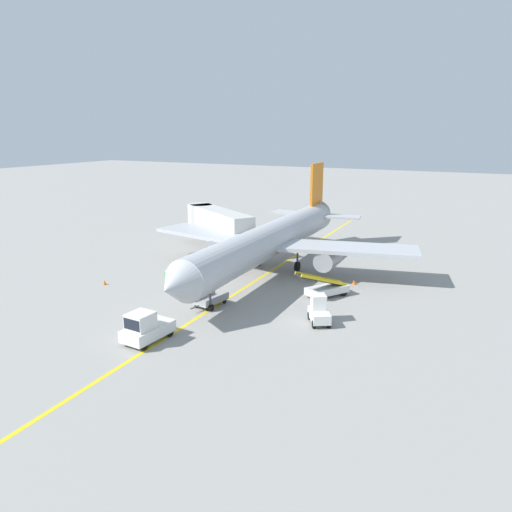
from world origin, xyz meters
TOP-DOWN VIEW (x-y plane):
  - ground_plane at (0.00, 0.00)m, footprint 300.00×300.00m
  - taxi_line_yellow at (-0.06, 5.00)m, footprint 2.10×79.99m
  - airliner at (-0.07, 13.27)m, footprint 28.60×35.26m
  - jet_bridge at (-10.44, 19.35)m, footprint 12.16×8.99m
  - pushback_tug at (-0.64, -5.59)m, footprint 2.16×3.73m
  - baggage_tug_near_wing at (8.68, 2.87)m, footprint 2.36×2.73m
  - belt_loader_forward_hold at (7.26, 8.62)m, footprint 3.76×4.88m
  - baggage_cart_loaded at (-0.42, 2.24)m, footprint 2.02×3.84m
  - ground_crew_marshaller at (-6.41, 4.35)m, footprint 0.36×0.24m
  - safety_cone_nose_left at (8.51, 13.02)m, footprint 0.36×0.36m
  - safety_cone_nose_right at (-12.18, 2.46)m, footprint 0.36×0.36m
  - safety_cone_wingtip_left at (-3.13, 16.84)m, footprint 0.36×0.36m

SIDE VIEW (x-z plane):
  - ground_plane at x=0.00m, z-range 0.00..0.00m
  - taxi_line_yellow at x=-0.06m, z-range 0.00..0.01m
  - safety_cone_nose_left at x=8.51m, z-range 0.00..0.44m
  - safety_cone_nose_right at x=-12.18m, z-range 0.00..0.44m
  - safety_cone_wingtip_left at x=-3.13m, z-range 0.00..0.44m
  - baggage_cart_loaded at x=-0.42m, z-range 0.00..0.94m
  - belt_loader_forward_hold at x=7.26m, z-range -0.52..2.07m
  - ground_crew_marshaller at x=-6.41m, z-range 0.06..1.76m
  - baggage_tug_near_wing at x=8.68m, z-range -0.12..1.98m
  - pushback_tug at x=-0.64m, z-range -0.11..2.09m
  - airliner at x=-0.07m, z-range -1.63..8.47m
  - jet_bridge at x=-10.44m, z-range 1.12..5.97m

